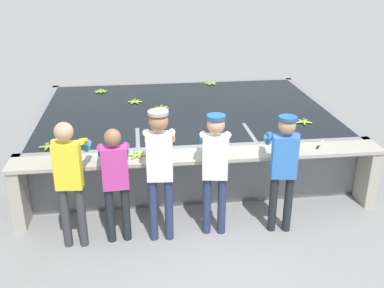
{
  "coord_description": "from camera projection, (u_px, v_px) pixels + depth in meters",
  "views": [
    {
      "loc": [
        -0.84,
        -5.36,
        3.43
      ],
      "look_at": [
        0.0,
        1.26,
        0.65
      ],
      "focal_mm": 42.0,
      "sensor_mm": 36.0,
      "label": 1
    }
  ],
  "objects": [
    {
      "name": "worker_1",
      "position": [
        115.0,
        176.0,
        5.58
      ],
      "size": [
        0.43,
        0.72,
        1.55
      ],
      "color": "#1E2328",
      "rests_on": "ground"
    },
    {
      "name": "banana_bunch_floating_3",
      "position": [
        304.0,
        122.0,
        7.34
      ],
      "size": [
        0.27,
        0.28,
        0.08
      ],
      "color": "#9EC642",
      "rests_on": "wash_tank"
    },
    {
      "name": "ground_plane",
      "position": [
        203.0,
        220.0,
        6.32
      ],
      "size": [
        80.0,
        80.0,
        0.0
      ],
      "primitive_type": "plane",
      "color": "gray",
      "rests_on": "ground"
    },
    {
      "name": "wash_tank",
      "position": [
        185.0,
        132.0,
        8.24
      ],
      "size": [
        5.18,
        3.69,
        0.92
      ],
      "color": "gray",
      "rests_on": "ground"
    },
    {
      "name": "banana_bunch_ledge_0",
      "position": [
        137.0,
        155.0,
        6.1
      ],
      "size": [
        0.28,
        0.27,
        0.08
      ],
      "color": "#8CB738",
      "rests_on": "work_ledge"
    },
    {
      "name": "worker_2",
      "position": [
        160.0,
        163.0,
        5.53
      ],
      "size": [
        0.44,
        0.74,
        1.77
      ],
      "color": "navy",
      "rests_on": "ground"
    },
    {
      "name": "banana_bunch_floating_4",
      "position": [
        162.0,
        108.0,
        8.01
      ],
      "size": [
        0.27,
        0.28,
        0.08
      ],
      "color": "#93BC3D",
      "rests_on": "wash_tank"
    },
    {
      "name": "banana_bunch_floating_1",
      "position": [
        48.0,
        146.0,
        6.39
      ],
      "size": [
        0.27,
        0.28,
        0.08
      ],
      "color": "#75A333",
      "rests_on": "wash_tank"
    },
    {
      "name": "banana_bunch_floating_5",
      "position": [
        101.0,
        91.0,
        9.01
      ],
      "size": [
        0.28,
        0.28,
        0.08
      ],
      "color": "#7FAD33",
      "rests_on": "wash_tank"
    },
    {
      "name": "banana_bunch_floating_0",
      "position": [
        211.0,
        83.0,
        9.58
      ],
      "size": [
        0.27,
        0.27,
        0.08
      ],
      "color": "#9EC642",
      "rests_on": "wash_tank"
    },
    {
      "name": "worker_3",
      "position": [
        215.0,
        163.0,
        5.7
      ],
      "size": [
        0.48,
        0.74,
        1.67
      ],
      "color": "navy",
      "rests_on": "ground"
    },
    {
      "name": "knife_0",
      "position": [
        319.0,
        146.0,
        6.44
      ],
      "size": [
        0.23,
        0.3,
        0.02
      ],
      "color": "silver",
      "rests_on": "work_ledge"
    },
    {
      "name": "worker_0",
      "position": [
        69.0,
        173.0,
        5.43
      ],
      "size": [
        0.44,
        0.73,
        1.68
      ],
      "color": "#38383D",
      "rests_on": "ground"
    },
    {
      "name": "work_ledge",
      "position": [
        201.0,
        171.0,
        6.27
      ],
      "size": [
        5.18,
        0.45,
        0.92
      ],
      "color": "#A8A393",
      "rests_on": "ground"
    },
    {
      "name": "banana_bunch_floating_2",
      "position": [
        135.0,
        102.0,
        8.36
      ],
      "size": [
        0.28,
        0.27,
        0.08
      ],
      "color": "#8CB738",
      "rests_on": "wash_tank"
    },
    {
      "name": "worker_4",
      "position": [
        284.0,
        163.0,
        5.77
      ],
      "size": [
        0.48,
        0.74,
        1.63
      ],
      "color": "#1E2328",
      "rests_on": "ground"
    }
  ]
}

